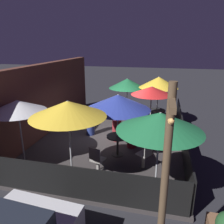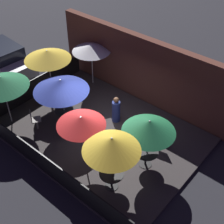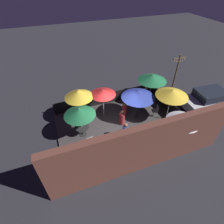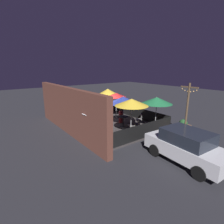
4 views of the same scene
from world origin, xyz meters
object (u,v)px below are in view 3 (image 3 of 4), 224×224
object	(u,v)px
patron_2	(124,110)
patio_umbrella_2	(79,94)
dining_table_0	(136,111)
patio_chair_0	(156,110)
patio_umbrella_1	(79,112)
dining_table_1	(82,128)
patio_chair_1	(138,101)
patio_umbrella_0	(138,94)
patio_umbrella_4	(172,93)
planter_box	(154,86)
patio_umbrella_5	(183,119)
patio_chair_2	(90,141)
patio_umbrella_3	(152,78)
patron_1	(125,132)
light_post	(176,74)
parked_car_0	(209,99)
dining_table_2	(81,112)
patron_0	(122,118)
patio_umbrella_6	(103,92)

from	to	relation	value
patron_2	patio_umbrella_2	bearing A→B (deg)	115.70
dining_table_0	patio_chair_0	distance (m)	1.41
patio_umbrella_1	dining_table_1	distance (m)	1.39
dining_table_0	patio_chair_1	size ratio (longest dim) A/B	0.84
patio_umbrella_0	patio_chair_0	world-z (taller)	patio_umbrella_0
dining_table_1	patio_umbrella_0	bearing A→B (deg)	-174.98
patio_umbrella_4	planter_box	xyz separation A→B (m)	(-1.32, -3.91, -2.02)
patio_umbrella_5	patron_2	distance (m)	4.28
patio_umbrella_1	dining_table_1	bearing A→B (deg)	90.00
patio_chair_2	patron_2	bearing A→B (deg)	-68.91
patio_umbrella_3	patron_1	bearing A→B (deg)	41.27
patio_chair_0	patio_umbrella_4	bearing A→B (deg)	148.08
patio_umbrella_2	light_post	xyz separation A→B (m)	(-7.86, -0.36, -0.22)
parked_car_0	planter_box	bearing A→B (deg)	-53.30
planter_box	patio_umbrella_0	bearing A→B (deg)	42.25
parked_car_0	patio_umbrella_1	bearing A→B (deg)	1.04
patio_umbrella_1	patio_chair_0	distance (m)	5.59
patio_umbrella_2	patio_umbrella_5	distance (m)	6.57
dining_table_2	planter_box	distance (m)	7.17
parked_car_0	patron_2	bearing A→B (deg)	-7.20
patron_0	dining_table_0	bearing A→B (deg)	-135.46
dining_table_0	patio_umbrella_0	bearing A→B (deg)	0.00
patron_2	parked_car_0	size ratio (longest dim) A/B	0.29
patio_chair_0	patron_1	distance (m)	3.17
dining_table_2	patio_umbrella_2	bearing A→B (deg)	180.00
patio_umbrella_6	patron_2	xyz separation A→B (m)	(-1.38, 0.60, -1.51)
patio_umbrella_0	patio_umbrella_2	bearing A→B (deg)	-18.51
parked_car_0	patio_umbrella_4	bearing A→B (deg)	5.80
patio_umbrella_1	patio_umbrella_4	bearing A→B (deg)	174.05
patio_umbrella_6	dining_table_0	xyz separation A→B (m)	(-2.14, 1.02, -1.44)
dining_table_1	patron_2	xyz separation A→B (m)	(-3.29, -0.77, -0.04)
patio_umbrella_0	light_post	world-z (taller)	light_post
dining_table_0	parked_car_0	world-z (taller)	parked_car_0
patio_umbrella_1	patio_umbrella_6	xyz separation A→B (m)	(-1.90, -1.37, 0.08)
patio_umbrella_0	patio_chair_2	bearing A→B (deg)	21.12
patio_umbrella_2	planter_box	distance (m)	7.40
patio_chair_2	light_post	bearing A→B (deg)	-79.35
dining_table_1	patio_chair_1	distance (m)	4.95
patio_umbrella_2	patio_chair_2	distance (m)	3.18
patio_umbrella_6	patron_1	distance (m)	3.04
patio_umbrella_1	patio_umbrella_3	xyz separation A→B (m)	(-5.95, -1.82, 0.15)
patio_umbrella_3	patron_0	world-z (taller)	patio_umbrella_3
patio_umbrella_0	patron_2	xyz separation A→B (m)	(0.76, -0.41, -1.50)
light_post	patio_umbrella_6	bearing A→B (deg)	5.39
patio_umbrella_2	patio_chair_1	bearing A→B (deg)	177.65
patio_umbrella_3	light_post	size ratio (longest dim) A/B	0.65
patio_umbrella_5	planter_box	world-z (taller)	patio_umbrella_5
patio_umbrella_6	dining_table_1	world-z (taller)	patio_umbrella_6
dining_table_2	patio_chair_0	bearing A→B (deg)	162.28
patio_chair_2	planter_box	xyz separation A→B (m)	(-7.07, -4.42, -0.25)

